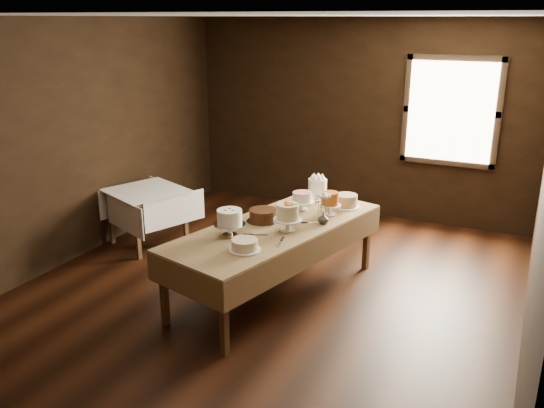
# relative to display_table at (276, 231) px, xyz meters

# --- Properties ---
(floor) EXTENTS (5.00, 6.00, 0.01)m
(floor) POSITION_rel_display_table_xyz_m (-0.10, -0.08, -0.71)
(floor) COLOR black
(floor) RESTS_ON ground
(ceiling) EXTENTS (5.00, 6.00, 0.01)m
(ceiling) POSITION_rel_display_table_xyz_m (-0.10, -0.08, 2.09)
(ceiling) COLOR beige
(ceiling) RESTS_ON wall_back
(wall_back) EXTENTS (5.00, 0.02, 2.80)m
(wall_back) POSITION_rel_display_table_xyz_m (-0.10, 2.92, 0.69)
(wall_back) COLOR black
(wall_back) RESTS_ON ground
(wall_front) EXTENTS (5.00, 0.02, 2.80)m
(wall_front) POSITION_rel_display_table_xyz_m (-0.10, -3.08, 0.69)
(wall_front) COLOR black
(wall_front) RESTS_ON ground
(wall_left) EXTENTS (0.02, 6.00, 2.80)m
(wall_left) POSITION_rel_display_table_xyz_m (-2.60, -0.08, 0.69)
(wall_left) COLOR black
(wall_left) RESTS_ON ground
(wall_right) EXTENTS (0.02, 6.00, 2.80)m
(wall_right) POSITION_rel_display_table_xyz_m (2.40, -0.08, 0.69)
(wall_right) COLOR black
(wall_right) RESTS_ON ground
(window) EXTENTS (1.10, 0.05, 1.30)m
(window) POSITION_rel_display_table_xyz_m (1.20, 2.86, 0.89)
(window) COLOR #FFEABF
(window) RESTS_ON wall_back
(display_table) EXTENTS (1.57, 2.66, 0.77)m
(display_table) POSITION_rel_display_table_xyz_m (0.00, 0.00, 0.00)
(display_table) COLOR #45301A
(display_table) RESTS_ON ground
(side_table) EXTENTS (1.12, 1.12, 0.73)m
(side_table) POSITION_rel_display_table_xyz_m (-2.06, 0.55, -0.07)
(side_table) COLOR #45301A
(side_table) RESTS_ON ground
(cake_meringue) EXTENTS (0.29, 0.29, 0.27)m
(cake_meringue) POSITION_rel_display_table_xyz_m (0.08, 0.95, 0.18)
(cake_meringue) COLOR white
(cake_meringue) RESTS_ON display_table
(cake_speckled) EXTENTS (0.31, 0.31, 0.14)m
(cake_speckled) POSITION_rel_display_table_xyz_m (0.46, 0.87, 0.13)
(cake_speckled) COLOR white
(cake_speckled) RESTS_ON display_table
(cake_lattice) EXTENTS (0.29, 0.29, 0.20)m
(cake_lattice) POSITION_rel_display_table_xyz_m (0.05, 0.57, 0.15)
(cake_lattice) COLOR white
(cake_lattice) RESTS_ON display_table
(cake_caramel) EXTENTS (0.25, 0.25, 0.27)m
(cake_caramel) POSITION_rel_display_table_xyz_m (0.39, 0.53, 0.17)
(cake_caramel) COLOR white
(cake_caramel) RESTS_ON display_table
(cake_chocolate) EXTENTS (0.38, 0.38, 0.13)m
(cake_chocolate) POSITION_rel_display_table_xyz_m (-0.16, 0.04, 0.12)
(cake_chocolate) COLOR silver
(cake_chocolate) RESTS_ON display_table
(cake_flowers) EXTENTS (0.31, 0.31, 0.29)m
(cake_flowers) POSITION_rel_display_table_xyz_m (0.17, -0.09, 0.18)
(cake_flowers) COLOR white
(cake_flowers) RESTS_ON display_table
(cake_swirl) EXTENTS (0.34, 0.34, 0.28)m
(cake_swirl) POSITION_rel_display_table_xyz_m (-0.28, -0.45, 0.18)
(cake_swirl) COLOR silver
(cake_swirl) RESTS_ON display_table
(cake_cream) EXTENTS (0.31, 0.31, 0.10)m
(cake_cream) POSITION_rel_display_table_xyz_m (0.02, -0.70, 0.11)
(cake_cream) COLOR white
(cake_cream) RESTS_ON display_table
(cake_server_a) EXTENTS (0.23, 0.11, 0.01)m
(cake_server_a) POSITION_rel_display_table_xyz_m (-0.02, -0.31, 0.06)
(cake_server_a) COLOR silver
(cake_server_a) RESTS_ON display_table
(cake_server_b) EXTENTS (0.08, 0.24, 0.01)m
(cake_server_b) POSITION_rel_display_table_xyz_m (0.25, -0.43, 0.06)
(cake_server_b) COLOR silver
(cake_server_b) RESTS_ON display_table
(cake_server_c) EXTENTS (0.03, 0.24, 0.01)m
(cake_server_c) POSITION_rel_display_table_xyz_m (0.07, 0.31, 0.06)
(cake_server_c) COLOR silver
(cake_server_c) RESTS_ON display_table
(cake_server_d) EXTENTS (0.22, 0.13, 0.01)m
(cake_server_d) POSITION_rel_display_table_xyz_m (0.33, 0.24, 0.06)
(cake_server_d) COLOR silver
(cake_server_d) RESTS_ON display_table
(cake_server_e) EXTENTS (0.21, 0.16, 0.01)m
(cake_server_e) POSITION_rel_display_table_xyz_m (-0.34, -0.22, 0.06)
(cake_server_e) COLOR silver
(cake_server_e) RESTS_ON display_table
(flower_vase) EXTENTS (0.14, 0.14, 0.12)m
(flower_vase) POSITION_rel_display_table_xyz_m (0.42, 0.26, 0.12)
(flower_vase) COLOR #2D2823
(flower_vase) RESTS_ON display_table
(flower_bouquet) EXTENTS (0.14, 0.14, 0.20)m
(flower_bouquet) POSITION_rel_display_table_xyz_m (0.42, 0.26, 0.29)
(flower_bouquet) COLOR white
(flower_bouquet) RESTS_ON flower_vase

